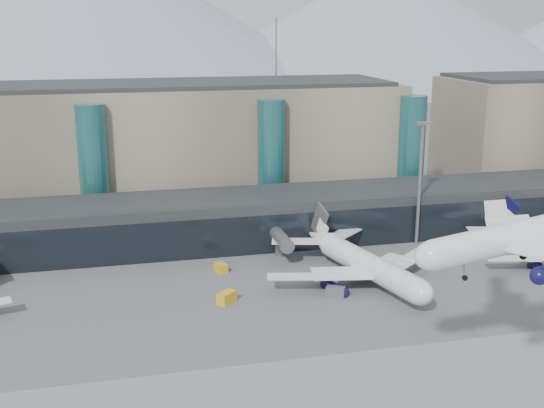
{
  "coord_description": "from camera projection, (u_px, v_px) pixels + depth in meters",
  "views": [
    {
      "loc": [
        -31.05,
        -76.91,
        44.85
      ],
      "look_at": [
        -4.94,
        32.0,
        14.93
      ],
      "focal_mm": 45.0,
      "sensor_mm": 36.0,
      "label": 1
    }
  ],
  "objects": [
    {
      "name": "jet_parked_mid",
      "position": [
        358.0,
        253.0,
        122.65
      ],
      "size": [
        37.24,
        38.41,
        12.34
      ],
      "rotation": [
        0.0,
        0.0,
        1.81
      ],
      "color": "silver",
      "rests_on": "ground"
    },
    {
      "name": "veh_d",
      "position": [
        505.0,
        244.0,
        139.96
      ],
      "size": [
        3.15,
        2.74,
        1.59
      ],
      "primitive_type": "cube",
      "rotation": [
        0.0,
        0.0,
        0.56
      ],
      "color": "silver",
      "rests_on": "ground"
    },
    {
      "name": "lightmast_mid",
      "position": [
        420.0,
        177.0,
        138.96
      ],
      "size": [
        3.0,
        1.2,
        25.6
      ],
      "color": "slate",
      "rests_on": "ground"
    },
    {
      "name": "veh_c",
      "position": [
        336.0,
        292.0,
        114.94
      ],
      "size": [
        3.52,
        2.97,
        1.73
      ],
      "primitive_type": "cube",
      "rotation": [
        0.0,
        0.0,
        -0.52
      ],
      "color": "#4B4B50",
      "rests_on": "ground"
    },
    {
      "name": "veh_b",
      "position": [
        221.0,
        268.0,
        126.44
      ],
      "size": [
        2.41,
        3.14,
        1.6
      ],
      "primitive_type": "cube",
      "rotation": [
        0.0,
        0.0,
        1.85
      ],
      "color": "gold",
      "rests_on": "ground"
    },
    {
      "name": "concourse",
      "position": [
        266.0,
        218.0,
        143.77
      ],
      "size": [
        170.0,
        27.0,
        10.0
      ],
      "color": "black",
      "rests_on": "ground"
    },
    {
      "name": "veh_h",
      "position": [
        227.0,
        297.0,
        112.41
      ],
      "size": [
        3.7,
        3.58,
        1.87
      ],
      "primitive_type": "cube",
      "rotation": [
        0.0,
        0.0,
        0.73
      ],
      "color": "gold",
      "rests_on": "ground"
    },
    {
      "name": "ground",
      "position": [
        364.0,
        370.0,
        90.82
      ],
      "size": [
        900.0,
        900.0,
        0.0
      ],
      "primitive_type": "plane",
      "color": "#515154",
      "rests_on": "ground"
    },
    {
      "name": "teal_towers",
      "position": [
        185.0,
        164.0,
        153.36
      ],
      "size": [
        116.4,
        19.4,
        46.0
      ],
      "color": "#236162",
      "rests_on": "ground"
    },
    {
      "name": "veh_g",
      "position": [
        425.0,
        257.0,
        132.13
      ],
      "size": [
        1.97,
        2.93,
        1.59
      ],
      "primitive_type": "cube",
      "rotation": [
        0.0,
        0.0,
        -1.42
      ],
      "color": "silver",
      "rests_on": "ground"
    },
    {
      "name": "mountain_ridge",
      "position": [
        178.0,
        21.0,
        439.63
      ],
      "size": [
        910.0,
        400.0,
        110.0
      ],
      "color": "gray",
      "rests_on": "ground"
    },
    {
      "name": "terminal_main",
      "position": [
        137.0,
        147.0,
        165.76
      ],
      "size": [
        130.0,
        30.0,
        31.0
      ],
      "color": "gray",
      "rests_on": "ground"
    }
  ]
}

